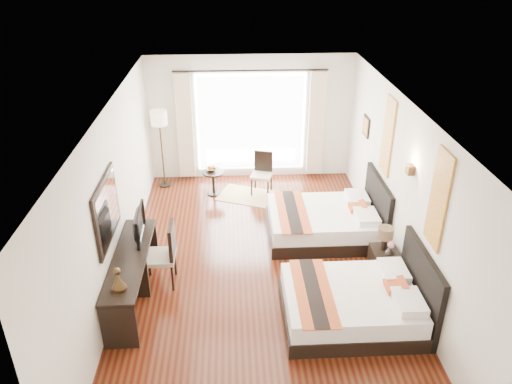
{
  "coord_description": "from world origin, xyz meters",
  "views": [
    {
      "loc": [
        -0.43,
        -6.82,
        4.99
      ],
      "look_at": [
        -0.05,
        0.46,
        1.25
      ],
      "focal_mm": 35.0,
      "sensor_mm": 36.0,
      "label": 1
    }
  ],
  "objects_px": {
    "console_desk": "(132,277)",
    "floor_lamp": "(159,123)",
    "side_table": "(214,183)",
    "fruit_bowl": "(211,170)",
    "television": "(135,224)",
    "nightstand": "(384,263)",
    "table_lamp": "(386,235)",
    "desk_chair": "(162,266)",
    "vase": "(390,251)",
    "window_chair": "(262,181)",
    "bed_near": "(357,303)",
    "bed_far": "(327,221)"
  },
  "relations": [
    {
      "from": "console_desk",
      "to": "floor_lamp",
      "type": "bearing_deg",
      "value": 89.46
    },
    {
      "from": "side_table",
      "to": "fruit_bowl",
      "type": "relative_size",
      "value": 2.54
    },
    {
      "from": "television",
      "to": "fruit_bowl",
      "type": "distance_m",
      "value": 3.14
    },
    {
      "from": "nightstand",
      "to": "side_table",
      "type": "height_order",
      "value": "side_table"
    },
    {
      "from": "television",
      "to": "floor_lamp",
      "type": "relative_size",
      "value": 0.46
    },
    {
      "from": "table_lamp",
      "to": "desk_chair",
      "type": "distance_m",
      "value": 3.6
    },
    {
      "from": "television",
      "to": "desk_chair",
      "type": "height_order",
      "value": "television"
    },
    {
      "from": "television",
      "to": "floor_lamp",
      "type": "height_order",
      "value": "floor_lamp"
    },
    {
      "from": "floor_lamp",
      "to": "side_table",
      "type": "bearing_deg",
      "value": -23.32
    },
    {
      "from": "vase",
      "to": "window_chair",
      "type": "bearing_deg",
      "value": 119.33
    },
    {
      "from": "side_table",
      "to": "window_chair",
      "type": "height_order",
      "value": "window_chair"
    },
    {
      "from": "fruit_bowl",
      "to": "table_lamp",
      "type": "bearing_deg",
      "value": -47.08
    },
    {
      "from": "floor_lamp",
      "to": "nightstand",
      "type": "bearing_deg",
      "value": -42.14
    },
    {
      "from": "desk_chair",
      "to": "fruit_bowl",
      "type": "distance_m",
      "value": 3.2
    },
    {
      "from": "console_desk",
      "to": "floor_lamp",
      "type": "height_order",
      "value": "floor_lamp"
    },
    {
      "from": "desk_chair",
      "to": "fruit_bowl",
      "type": "relative_size",
      "value": 5.09
    },
    {
      "from": "desk_chair",
      "to": "side_table",
      "type": "distance_m",
      "value": 3.17
    },
    {
      "from": "nightstand",
      "to": "console_desk",
      "type": "relative_size",
      "value": 0.23
    },
    {
      "from": "console_desk",
      "to": "window_chair",
      "type": "bearing_deg",
      "value": 57.56
    },
    {
      "from": "bed_near",
      "to": "television",
      "type": "height_order",
      "value": "television"
    },
    {
      "from": "television",
      "to": "desk_chair",
      "type": "xyz_separation_m",
      "value": [
        0.38,
        -0.21,
        -0.66
      ]
    },
    {
      "from": "desk_chair",
      "to": "fruit_bowl",
      "type": "bearing_deg",
      "value": -102.71
    },
    {
      "from": "bed_near",
      "to": "floor_lamp",
      "type": "height_order",
      "value": "floor_lamp"
    },
    {
      "from": "floor_lamp",
      "to": "side_table",
      "type": "relative_size",
      "value": 3.27
    },
    {
      "from": "nightstand",
      "to": "bed_far",
      "type": "bearing_deg",
      "value": 118.51
    },
    {
      "from": "window_chair",
      "to": "side_table",
      "type": "bearing_deg",
      "value": -73.58
    },
    {
      "from": "nightstand",
      "to": "desk_chair",
      "type": "relative_size",
      "value": 0.48
    },
    {
      "from": "vase",
      "to": "nightstand",
      "type": "bearing_deg",
      "value": 99.41
    },
    {
      "from": "bed_near",
      "to": "window_chair",
      "type": "relative_size",
      "value": 2.18
    },
    {
      "from": "nightstand",
      "to": "floor_lamp",
      "type": "relative_size",
      "value": 0.3
    },
    {
      "from": "bed_far",
      "to": "nightstand",
      "type": "bearing_deg",
      "value": -61.49
    },
    {
      "from": "vase",
      "to": "television",
      "type": "relative_size",
      "value": 0.18
    },
    {
      "from": "side_table",
      "to": "window_chair",
      "type": "bearing_deg",
      "value": 0.61
    },
    {
      "from": "floor_lamp",
      "to": "fruit_bowl",
      "type": "distance_m",
      "value": 1.48
    },
    {
      "from": "bed_near",
      "to": "television",
      "type": "distance_m",
      "value": 3.57
    },
    {
      "from": "desk_chair",
      "to": "bed_far",
      "type": "bearing_deg",
      "value": -155.78
    },
    {
      "from": "desk_chair",
      "to": "nightstand",
      "type": "bearing_deg",
      "value": 179.94
    },
    {
      "from": "console_desk",
      "to": "fruit_bowl",
      "type": "relative_size",
      "value": 10.46
    },
    {
      "from": "desk_chair",
      "to": "window_chair",
      "type": "xyz_separation_m",
      "value": [
        1.79,
        3.09,
        -0.05
      ]
    },
    {
      "from": "table_lamp",
      "to": "window_chair",
      "type": "height_order",
      "value": "window_chair"
    },
    {
      "from": "bed_near",
      "to": "table_lamp",
      "type": "xyz_separation_m",
      "value": [
        0.67,
        1.05,
        0.48
      ]
    },
    {
      "from": "bed_far",
      "to": "table_lamp",
      "type": "height_order",
      "value": "bed_far"
    },
    {
      "from": "bed_near",
      "to": "fruit_bowl",
      "type": "height_order",
      "value": "bed_near"
    },
    {
      "from": "console_desk",
      "to": "desk_chair",
      "type": "height_order",
      "value": "desk_chair"
    },
    {
      "from": "fruit_bowl",
      "to": "nightstand",
      "type": "bearing_deg",
      "value": -47.37
    },
    {
      "from": "bed_near",
      "to": "table_lamp",
      "type": "distance_m",
      "value": 1.33
    },
    {
      "from": "vase",
      "to": "television",
      "type": "bearing_deg",
      "value": 174.91
    },
    {
      "from": "bed_near",
      "to": "bed_far",
      "type": "height_order",
      "value": "bed_far"
    },
    {
      "from": "vase",
      "to": "console_desk",
      "type": "height_order",
      "value": "console_desk"
    },
    {
      "from": "table_lamp",
      "to": "fruit_bowl",
      "type": "height_order",
      "value": "table_lamp"
    }
  ]
}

